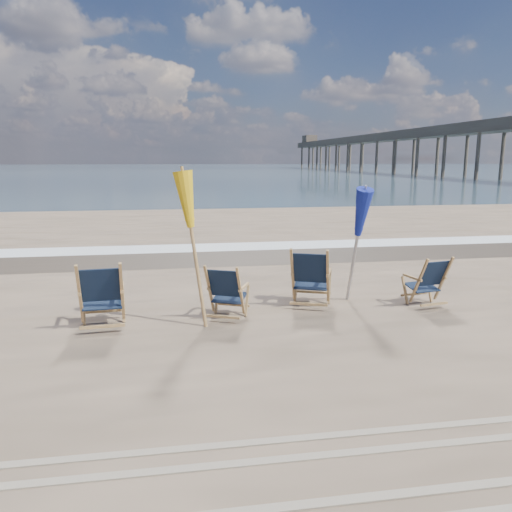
# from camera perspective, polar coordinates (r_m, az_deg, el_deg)

# --- Properties ---
(ocean) EXTENTS (400.00, 400.00, 0.00)m
(ocean) POSITION_cam_1_polar(r_m,az_deg,el_deg) (134.39, -8.82, 9.81)
(ocean) COLOR #3B5363
(ocean) RESTS_ON ground
(surf_foam) EXTENTS (200.00, 1.40, 0.01)m
(surf_foam) POSITION_cam_1_polar(r_m,az_deg,el_deg) (14.95, -3.78, 1.04)
(surf_foam) COLOR silver
(surf_foam) RESTS_ON ground
(wet_sand_strip) EXTENTS (200.00, 2.60, 0.00)m
(wet_sand_strip) POSITION_cam_1_polar(r_m,az_deg,el_deg) (13.48, -3.16, -0.05)
(wet_sand_strip) COLOR #42362A
(wet_sand_strip) RESTS_ON ground
(tire_tracks) EXTENTS (80.00, 1.30, 0.01)m
(tire_tracks) POSITION_cam_1_polar(r_m,az_deg,el_deg) (4.61, 10.97, -23.28)
(tire_tracks) COLOR gray
(tire_tracks) RESTS_ON ground
(beach_chair_0) EXTENTS (0.76, 0.84, 1.10)m
(beach_chair_0) POSITION_cam_1_polar(r_m,az_deg,el_deg) (7.91, -15.05, -4.32)
(beach_chair_0) COLOR black
(beach_chair_0) RESTS_ON ground
(beach_chair_1) EXTENTS (0.83, 0.87, 0.95)m
(beach_chair_1) POSITION_cam_1_polar(r_m,az_deg,el_deg) (8.01, -1.77, -4.30)
(beach_chair_1) COLOR black
(beach_chair_1) RESTS_ON ground
(beach_chair_2) EXTENTS (0.95, 1.00, 1.10)m
(beach_chair_2) POSITION_cam_1_polar(r_m,az_deg,el_deg) (8.73, 8.20, -2.60)
(beach_chair_2) COLOR black
(beach_chair_2) RESTS_ON ground
(beach_chair_3) EXTENTS (0.71, 0.77, 0.94)m
(beach_chair_3) POSITION_cam_1_polar(r_m,az_deg,el_deg) (9.45, 20.64, -2.66)
(beach_chair_3) COLOR black
(beach_chair_3) RESTS_ON ground
(umbrella_yellow) EXTENTS (0.30, 0.30, 2.41)m
(umbrella_yellow) POSITION_cam_1_polar(r_m,az_deg,el_deg) (7.60, -7.08, 5.52)
(umbrella_yellow) COLOR #A9814B
(umbrella_yellow) RESTS_ON ground
(umbrella_blue) EXTENTS (0.30, 0.30, 2.18)m
(umbrella_blue) POSITION_cam_1_polar(r_m,az_deg,el_deg) (8.95, 11.40, 4.81)
(umbrella_blue) COLOR #A5A5AD
(umbrella_blue) RESTS_ON ground
(fishing_pier) EXTENTS (4.40, 140.00, 9.30)m
(fishing_pier) POSITION_cam_1_polar(r_m,az_deg,el_deg) (89.52, 17.21, 11.88)
(fishing_pier) COLOR brown
(fishing_pier) RESTS_ON ground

